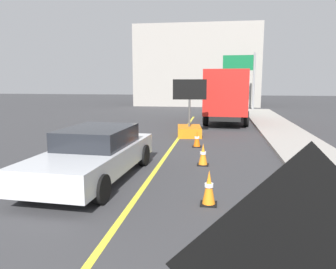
% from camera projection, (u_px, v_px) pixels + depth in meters
% --- Properties ---
extents(lane_center_stripe, '(0.14, 36.00, 0.01)m').
position_uv_depth(lane_center_stripe, '(126.00, 212.00, 6.76)').
color(lane_center_stripe, yellow).
rests_on(lane_center_stripe, ground).
extents(arrow_board_trailer, '(1.60, 1.93, 2.70)m').
position_uv_depth(arrow_board_trailer, '(189.00, 126.00, 15.97)').
color(arrow_board_trailer, orange).
rests_on(arrow_board_trailer, ground).
extents(box_truck, '(2.93, 7.95, 3.25)m').
position_uv_depth(box_truck, '(227.00, 94.00, 21.17)').
color(box_truck, black).
rests_on(box_truck, ground).
extents(pickup_car, '(2.24, 5.18, 1.38)m').
position_uv_depth(pickup_car, '(95.00, 153.00, 8.98)').
color(pickup_car, silver).
rests_on(pickup_car, ground).
extents(highway_guide_sign, '(2.79, 0.20, 5.00)m').
position_uv_depth(highway_guide_sign, '(245.00, 71.00, 28.79)').
color(highway_guide_sign, gray).
rests_on(highway_guide_sign, ground).
extents(far_building_block, '(12.75, 7.14, 8.19)m').
position_uv_depth(far_building_block, '(198.00, 67.00, 36.00)').
color(far_building_block, gray).
rests_on(far_building_block, ground).
extents(traffic_cone_mid_lane, '(0.36, 0.36, 0.77)m').
position_uv_depth(traffic_cone_mid_lane, '(209.00, 188.00, 7.11)').
color(traffic_cone_mid_lane, black).
rests_on(traffic_cone_mid_lane, ground).
extents(traffic_cone_far_lane, '(0.36, 0.36, 0.70)m').
position_uv_depth(traffic_cone_far_lane, '(203.00, 155.00, 10.44)').
color(traffic_cone_far_lane, black).
rests_on(traffic_cone_far_lane, ground).
extents(traffic_cone_curbside, '(0.36, 0.36, 0.68)m').
position_uv_depth(traffic_cone_curbside, '(197.00, 139.00, 13.30)').
color(traffic_cone_curbside, black).
rests_on(traffic_cone_curbside, ground).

